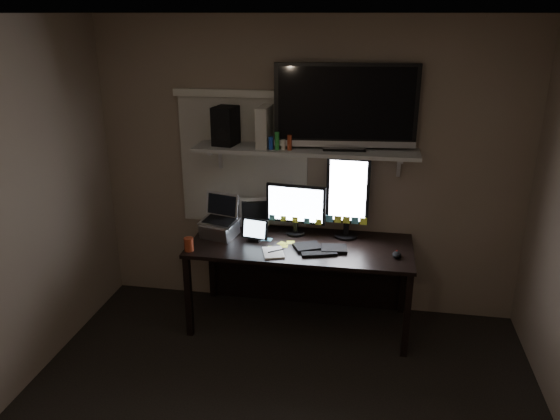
% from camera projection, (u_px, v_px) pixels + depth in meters
% --- Properties ---
extents(ceiling, '(3.60, 3.60, 0.00)m').
position_uv_depth(ceiling, '(264.00, 13.00, 2.51)').
color(ceiling, silver).
rests_on(ceiling, back_wall).
extents(back_wall, '(3.60, 0.00, 3.60)m').
position_uv_depth(back_wall, '(307.00, 170.00, 4.60)').
color(back_wall, '#82705D').
rests_on(back_wall, floor).
extents(window_blinds, '(1.10, 0.02, 1.10)m').
position_uv_depth(window_blinds, '(243.00, 162.00, 4.66)').
color(window_blinds, beige).
rests_on(window_blinds, back_wall).
extents(desk, '(1.80, 0.75, 0.73)m').
position_uv_depth(desk, '(302.00, 258.00, 4.60)').
color(desk, black).
rests_on(desk, floor).
extents(wall_shelf, '(1.80, 0.35, 0.03)m').
position_uv_depth(wall_shelf, '(305.00, 150.00, 4.36)').
color(wall_shelf, '#A2A29E').
rests_on(wall_shelf, back_wall).
extents(monitor_landscape, '(0.51, 0.11, 0.44)m').
position_uv_depth(monitor_landscape, '(296.00, 209.00, 4.56)').
color(monitor_landscape, black).
rests_on(monitor_landscape, desk).
extents(monitor_portrait, '(0.35, 0.08, 0.70)m').
position_uv_depth(monitor_portrait, '(348.00, 197.00, 4.46)').
color(monitor_portrait, black).
rests_on(monitor_portrait, desk).
extents(keyboard, '(0.45, 0.28, 0.03)m').
position_uv_depth(keyboard, '(321.00, 248.00, 4.33)').
color(keyboard, black).
rests_on(keyboard, desk).
extents(mouse, '(0.08, 0.11, 0.04)m').
position_uv_depth(mouse, '(397.00, 255.00, 4.20)').
color(mouse, black).
rests_on(mouse, desk).
extents(notepad, '(0.21, 0.25, 0.01)m').
position_uv_depth(notepad, '(273.00, 253.00, 4.26)').
color(notepad, silver).
rests_on(notepad, desk).
extents(tablet, '(0.24, 0.13, 0.20)m').
position_uv_depth(tablet, '(255.00, 230.00, 4.47)').
color(tablet, black).
rests_on(tablet, desk).
extents(file_sorter, '(0.24, 0.16, 0.27)m').
position_uv_depth(file_sorter, '(254.00, 214.00, 4.71)').
color(file_sorter, black).
rests_on(file_sorter, desk).
extents(laptop, '(0.36, 0.32, 0.34)m').
position_uv_depth(laptop, '(219.00, 218.00, 4.52)').
color(laptop, '#BCBCC1').
rests_on(laptop, desk).
extents(cup, '(0.09, 0.09, 0.11)m').
position_uv_depth(cup, '(189.00, 244.00, 4.29)').
color(cup, maroon).
rests_on(cup, desk).
extents(sticky_notes, '(0.31, 0.24, 0.00)m').
position_uv_depth(sticky_notes, '(276.00, 245.00, 4.41)').
color(sticky_notes, '#EBF843').
rests_on(sticky_notes, desk).
extents(tv, '(1.13, 0.31, 0.67)m').
position_uv_depth(tv, '(346.00, 107.00, 4.23)').
color(tv, black).
rests_on(tv, wall_shelf).
extents(game_console, '(0.10, 0.28, 0.33)m').
position_uv_depth(game_console, '(265.00, 126.00, 4.37)').
color(game_console, beige).
rests_on(game_console, wall_shelf).
extents(speaker, '(0.20, 0.23, 0.31)m').
position_uv_depth(speaker, '(226.00, 126.00, 4.43)').
color(speaker, black).
rests_on(speaker, wall_shelf).
extents(bottles, '(0.23, 0.11, 0.14)m').
position_uv_depth(bottles, '(277.00, 141.00, 4.30)').
color(bottles, '#A50F0C').
rests_on(bottles, wall_shelf).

